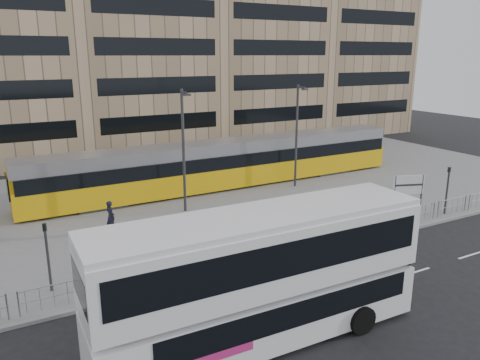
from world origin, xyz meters
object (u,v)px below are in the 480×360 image
traffic_light_west (47,248)px  lamp_post_east (297,132)px  lamp_post_west (184,146)px  traffic_light_east (448,184)px  double_decker_bus (261,274)px  ad_panel (378,211)px  pedestrian (111,217)px  station_sign (409,187)px  tram (227,164)px

traffic_light_west → lamp_post_east: lamp_post_east is taller
lamp_post_west → lamp_post_east: size_ratio=1.01×
traffic_light_east → lamp_post_west: size_ratio=0.39×
double_decker_bus → traffic_light_west: (-6.21, 7.27, -0.50)m
traffic_light_east → ad_panel: bearing=156.3°
ad_panel → pedestrian: 15.60m
double_decker_bus → lamp_post_east: lamp_post_east is taller
traffic_light_east → lamp_post_east: size_ratio=0.40×
double_decker_bus → traffic_light_west: bearing=131.4°
lamp_post_east → double_decker_bus: bearing=-128.8°
double_decker_bus → traffic_light_east: size_ratio=3.94×
station_sign → traffic_light_west: (-21.92, -0.20, 0.31)m
traffic_light_west → lamp_post_west: 11.91m
ad_panel → traffic_light_east: traffic_light_east is taller
pedestrian → traffic_light_west: bearing=131.4°
lamp_post_west → tram: bearing=38.5°
pedestrian → traffic_light_east: (19.65, -7.03, 1.02)m
tram → station_sign: bearing=-56.4°
ad_panel → lamp_post_west: lamp_post_west is taller
station_sign → ad_panel: 4.07m
tram → station_sign: (7.58, -11.04, -0.13)m
traffic_light_east → lamp_post_west: (-14.43, 8.54, 2.34)m
pedestrian → station_sign: bearing=-120.2°
pedestrian → ad_panel: bearing=-128.6°
ad_panel → traffic_light_east: (5.55, -0.36, 1.02)m
double_decker_bus → lamp_post_west: 14.86m
double_decker_bus → pedestrian: size_ratio=6.40×
double_decker_bus → lamp_post_west: (3.00, 14.44, 1.84)m
station_sign → pedestrian: size_ratio=1.26×
pedestrian → lamp_post_east: (15.05, 3.02, 3.31)m
lamp_post_west → station_sign: bearing=-28.7°
tram → lamp_post_east: 5.91m
station_sign → tram: bearing=144.8°
pedestrian → lamp_post_west: size_ratio=0.24×
ad_panel → lamp_post_west: (-8.89, 8.18, 3.36)m
traffic_light_west → lamp_post_west: lamp_post_west is taller
traffic_light_west → double_decker_bus: bearing=-30.7°
tram → traffic_light_east: size_ratio=9.83×
pedestrian → traffic_light_west: traffic_light_west is taller
double_decker_bus → ad_panel: size_ratio=7.48×
traffic_light_west → ad_panel: bearing=15.6°
pedestrian → traffic_light_east: 20.89m
station_sign → lamp_post_west: 14.73m
double_decker_bus → tram: size_ratio=0.40×
pedestrian → lamp_post_west: lamp_post_west is taller
ad_panel → pedestrian: bearing=177.6°
traffic_light_west → pedestrian: bearing=73.5°
traffic_light_west → traffic_light_east: same height
tram → double_decker_bus: bearing=-114.5°
ad_panel → traffic_light_west: traffic_light_west is taller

